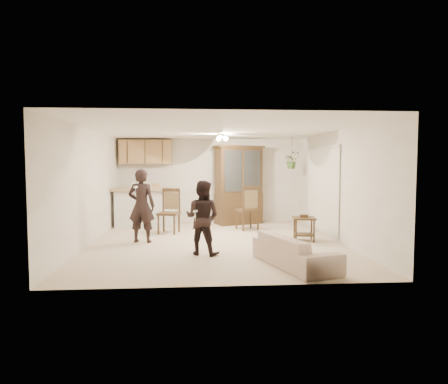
{
  "coord_description": "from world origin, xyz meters",
  "views": [
    {
      "loc": [
        -0.47,
        -8.83,
        1.74
      ],
      "look_at": [
        0.21,
        0.4,
        1.1
      ],
      "focal_mm": 32.0,
      "sensor_mm": 36.0,
      "label": 1
    }
  ],
  "objects": [
    {
      "name": "chair_bar",
      "position": [
        -1.13,
        1.24,
        0.32
      ],
      "size": [
        0.61,
        0.61,
        1.12
      ],
      "rotation": [
        0.0,
        0.0,
        -0.25
      ],
      "color": "#312112",
      "rests_on": "floor"
    },
    {
      "name": "chair_hutch_left",
      "position": [
        0.36,
        2.72,
        0.26
      ],
      "size": [
        0.57,
        0.57,
        0.94
      ],
      "rotation": [
        0.0,
        0.0,
        -0.54
      ],
      "color": "#312112",
      "rests_on": "floor"
    },
    {
      "name": "breakfast_bar",
      "position": [
        -1.85,
        2.35,
        0.5
      ],
      "size": [
        1.6,
        0.55,
        1.0
      ],
      "primitive_type": "cube",
      "color": "silver",
      "rests_on": "floor"
    },
    {
      "name": "ceiling_fixture",
      "position": [
        0.2,
        1.2,
        2.4
      ],
      "size": [
        0.36,
        0.36,
        0.2
      ],
      "primitive_type": null,
      "color": "#FFE6BF",
      "rests_on": "ceiling"
    },
    {
      "name": "wall_right",
      "position": [
        2.75,
        0.0,
        1.25
      ],
      "size": [
        0.02,
        6.5,
        2.5
      ],
      "primitive_type": "cube",
      "color": "white",
      "rests_on": "ground"
    },
    {
      "name": "floor",
      "position": [
        0.0,
        0.0,
        0.0
      ],
      "size": [
        6.5,
        6.5,
        0.0
      ],
      "primitive_type": "plane",
      "color": "beige",
      "rests_on": "ground"
    },
    {
      "name": "wall_back",
      "position": [
        0.0,
        3.25,
        1.25
      ],
      "size": [
        5.5,
        0.02,
        2.5
      ],
      "primitive_type": "cube",
      "color": "white",
      "rests_on": "ground"
    },
    {
      "name": "ceiling",
      "position": [
        0.0,
        0.0,
        2.5
      ],
      "size": [
        5.5,
        6.5,
        0.02
      ],
      "primitive_type": "cube",
      "color": "white",
      "rests_on": "wall_back"
    },
    {
      "name": "hanging_plant",
      "position": [
        2.3,
        2.4,
        1.85
      ],
      "size": [
        0.43,
        0.37,
        0.48
      ],
      "primitive_type": "imported",
      "color": "#315321",
      "rests_on": "ceiling"
    },
    {
      "name": "plant_cord",
      "position": [
        2.3,
        2.4,
        2.17
      ],
      "size": [
        0.01,
        0.01,
        0.65
      ],
      "primitive_type": "cylinder",
      "color": "black",
      "rests_on": "ceiling"
    },
    {
      "name": "upper_cabinets",
      "position": [
        -1.9,
        3.07,
        2.1
      ],
      "size": [
        1.5,
        0.34,
        0.7
      ],
      "primitive_type": "cube",
      "color": "olive",
      "rests_on": "wall_back"
    },
    {
      "name": "wall_left",
      "position": [
        -2.75,
        0.0,
        1.25
      ],
      "size": [
        0.02,
        6.5,
        2.5
      ],
      "primitive_type": "cube",
      "color": "white",
      "rests_on": "ground"
    },
    {
      "name": "controller_adult",
      "position": [
        -1.72,
        -0.3,
        1.26
      ],
      "size": [
        0.07,
        0.15,
        0.04
      ],
      "primitive_type": "cube",
      "rotation": [
        0.0,
        0.0,
        2.96
      ],
      "color": "white",
      "rests_on": "adult"
    },
    {
      "name": "child",
      "position": [
        -0.33,
        -1.2,
        0.68
      ],
      "size": [
        0.81,
        0.73,
        1.35
      ],
      "primitive_type": "imported",
      "rotation": [
        0.0,
        0.0,
        2.73
      ],
      "color": "black",
      "rests_on": "floor"
    },
    {
      "name": "adult",
      "position": [
        -1.65,
        0.08,
        0.9
      ],
      "size": [
        0.72,
        0.54,
        1.8
      ],
      "primitive_type": "imported",
      "rotation": [
        0.0,
        0.0,
        2.96
      ],
      "color": "black",
      "rests_on": "floor"
    },
    {
      "name": "chair_hutch_right",
      "position": [
        0.92,
        1.62,
        0.33
      ],
      "size": [
        0.66,
        0.66,
        1.18
      ],
      "rotation": [
        0.0,
        0.0,
        3.46
      ],
      "color": "#312112",
      "rests_on": "floor"
    },
    {
      "name": "side_table",
      "position": [
        2.0,
        -0.02,
        0.28
      ],
      "size": [
        0.56,
        0.56,
        0.6
      ],
      "rotation": [
        0.0,
        0.0,
        -0.15
      ],
      "color": "#312112",
      "rests_on": "floor"
    },
    {
      "name": "vertical_blinds",
      "position": [
        2.71,
        0.9,
        1.1
      ],
      "size": [
        0.06,
        2.3,
        2.1
      ],
      "primitive_type": null,
      "color": "silver",
      "rests_on": "wall_right"
    },
    {
      "name": "china_hutch",
      "position": [
        0.81,
        2.69,
        1.12
      ],
      "size": [
        1.54,
        1.04,
        2.27
      ],
      "rotation": [
        0.0,
        0.0,
        0.37
      ],
      "color": "#312112",
      "rests_on": "floor"
    },
    {
      "name": "controller_child",
      "position": [
        -0.46,
        -1.51,
        0.88
      ],
      "size": [
        0.08,
        0.13,
        0.04
      ],
      "primitive_type": "cube",
      "rotation": [
        0.0,
        0.0,
        2.73
      ],
      "color": "white",
      "rests_on": "child"
    },
    {
      "name": "bar_top",
      "position": [
        -1.85,
        2.35,
        1.05
      ],
      "size": [
        1.75,
        0.7,
        0.08
      ],
      "primitive_type": "cube",
      "color": "tan",
      "rests_on": "breakfast_bar"
    },
    {
      "name": "wall_front",
      "position": [
        0.0,
        -3.25,
        1.25
      ],
      "size": [
        5.5,
        0.02,
        2.5
      ],
      "primitive_type": "cube",
      "color": "white",
      "rests_on": "ground"
    },
    {
      "name": "sofa",
      "position": [
        1.23,
        -2.22,
        0.37
      ],
      "size": [
        1.24,
        2.01,
        0.73
      ],
      "primitive_type": "imported",
      "rotation": [
        0.0,
        0.0,
        1.86
      ],
      "color": "#F2DDC7",
      "rests_on": "floor"
    }
  ]
}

